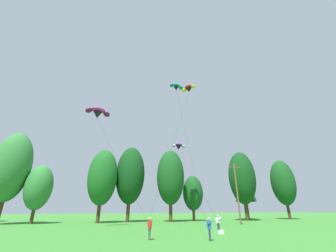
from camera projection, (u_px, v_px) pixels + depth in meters
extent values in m
ellipsoid|color=#2D7033|center=(12.00, 166.00, 35.63)|extent=(5.89, 5.89, 11.88)
cylinder|color=#472D19|center=(32.00, 216.00, 33.98)|extent=(0.54, 0.54, 2.40)
ellipsoid|color=#2D7033|center=(39.00, 187.00, 35.68)|extent=(4.38, 4.38, 7.50)
cylinder|color=#472D19|center=(98.00, 213.00, 36.14)|extent=(0.62, 0.62, 3.25)
ellipsoid|color=#19561E|center=(103.00, 177.00, 38.46)|extent=(5.30, 5.30, 10.17)
cylinder|color=#472D19|center=(128.00, 212.00, 38.84)|extent=(0.65, 0.65, 3.56)
ellipsoid|color=#0F3D14|center=(130.00, 175.00, 41.38)|extent=(5.64, 5.64, 11.16)
cylinder|color=#472D19|center=(171.00, 212.00, 39.61)|extent=(0.64, 0.64, 3.46)
ellipsoid|color=#144719|center=(171.00, 177.00, 42.08)|extent=(5.53, 5.53, 10.84)
cylinder|color=#472D19|center=(194.00, 215.00, 42.35)|extent=(0.53, 0.53, 2.25)
ellipsoid|color=#144719|center=(193.00, 193.00, 43.95)|extent=(4.22, 4.22, 7.03)
cylinder|color=#472D19|center=(246.00, 211.00, 43.42)|extent=(0.66, 0.66, 3.63)
ellipsoid|color=#0F3D14|center=(242.00, 177.00, 46.01)|extent=(5.71, 5.71, 11.37)
cylinder|color=#472D19|center=(247.00, 210.00, 49.07)|extent=(0.67, 0.67, 3.84)
cone|color=#144719|center=(243.00, 179.00, 51.81)|extent=(4.85, 4.85, 10.94)
cylinder|color=#472D19|center=(289.00, 211.00, 48.48)|extent=(0.64, 0.64, 3.45)
ellipsoid|color=#144719|center=(283.00, 182.00, 50.93)|extent=(5.52, 5.52, 10.81)
cylinder|color=brown|center=(237.00, 193.00, 33.79)|extent=(0.26, 0.26, 9.54)
cube|color=brown|center=(234.00, 167.00, 35.33)|extent=(2.20, 0.14, 0.14)
cylinder|color=#4C4C51|center=(150.00, 234.00, 16.70)|extent=(0.14, 0.14, 0.84)
cylinder|color=#4C4C51|center=(149.00, 234.00, 16.87)|extent=(0.14, 0.14, 0.84)
cube|color=red|center=(150.00, 225.00, 17.05)|extent=(0.28, 0.41, 0.60)
sphere|color=tan|center=(150.00, 219.00, 17.22)|extent=(0.22, 0.22, 0.22)
cylinder|color=red|center=(151.00, 224.00, 16.85)|extent=(0.21, 0.11, 0.57)
cylinder|color=red|center=(149.00, 224.00, 17.27)|extent=(0.21, 0.11, 0.57)
cylinder|color=navy|center=(210.00, 235.00, 16.28)|extent=(0.16, 0.16, 0.84)
cylinder|color=navy|center=(210.00, 235.00, 16.47)|extent=(0.16, 0.16, 0.84)
cube|color=blue|center=(209.00, 225.00, 16.64)|extent=(0.32, 0.43, 0.60)
sphere|color=tan|center=(209.00, 219.00, 16.81)|extent=(0.22, 0.22, 0.22)
cylinder|color=blue|center=(210.00, 223.00, 16.48)|extent=(0.53, 0.21, 0.35)
cylinder|color=blue|center=(208.00, 223.00, 16.93)|extent=(0.53, 0.21, 0.35)
cylinder|color=navy|center=(219.00, 227.00, 22.83)|extent=(0.15, 0.15, 0.84)
cylinder|color=navy|center=(218.00, 227.00, 22.99)|extent=(0.15, 0.15, 0.84)
cube|color=white|center=(218.00, 220.00, 23.18)|extent=(0.32, 0.42, 0.60)
sphere|color=tan|center=(218.00, 216.00, 23.34)|extent=(0.22, 0.22, 0.22)
cylinder|color=white|center=(219.00, 219.00, 23.04)|extent=(0.53, 0.19, 0.35)
cylinder|color=white|center=(216.00, 219.00, 23.44)|extent=(0.53, 0.19, 0.35)
ellipsoid|color=red|center=(188.00, 87.00, 40.12)|extent=(1.90, 2.04, 0.82)
ellipsoid|color=yellow|center=(193.00, 87.00, 39.36)|extent=(1.26, 1.23, 0.97)
ellipsoid|color=yellow|center=(184.00, 90.00, 40.66)|extent=(1.21, 1.21, 0.97)
cone|color=black|center=(189.00, 90.00, 39.95)|extent=(1.33, 1.33, 0.82)
cylinder|color=black|center=(177.00, 132.00, 28.40)|extent=(9.48, 13.85, 22.01)
ellipsoid|color=teal|center=(176.00, 85.00, 40.64)|extent=(1.84, 1.32, 0.93)
ellipsoid|color=#0F666B|center=(181.00, 88.00, 40.97)|extent=(1.09, 0.99, 1.05)
ellipsoid|color=#0F666B|center=(172.00, 85.00, 40.10)|extent=(0.96, 1.01, 1.05)
cone|color=black|center=(176.00, 88.00, 40.48)|extent=(1.11, 1.11, 0.81)
cylinder|color=black|center=(185.00, 128.00, 28.57)|extent=(2.80, 16.29, 22.20)
ellipsoid|color=purple|center=(179.00, 145.00, 47.00)|extent=(1.96, 1.29, 0.76)
ellipsoid|color=silver|center=(183.00, 147.00, 47.24)|extent=(1.15, 1.04, 0.96)
ellipsoid|color=silver|center=(174.00, 146.00, 46.50)|extent=(1.02, 1.03, 0.96)
cone|color=black|center=(179.00, 148.00, 46.82)|extent=(1.14, 1.14, 0.90)
cylinder|color=black|center=(191.00, 172.00, 34.93)|extent=(2.19, 20.14, 13.04)
ellipsoid|color=#D12893|center=(98.00, 110.00, 30.92)|extent=(2.33, 1.79, 1.00)
ellipsoid|color=#66144C|center=(107.00, 114.00, 31.41)|extent=(1.38, 1.30, 1.18)
ellipsoid|color=#66144C|center=(89.00, 110.00, 30.15)|extent=(1.23, 1.28, 1.18)
cone|color=black|center=(97.00, 115.00, 30.71)|extent=(1.45, 1.45, 1.00)
cylinder|color=black|center=(115.00, 156.00, 23.77)|extent=(6.29, 11.06, 13.58)
cube|color=white|center=(221.00, 232.00, 20.72)|extent=(0.53, 0.38, 0.34)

